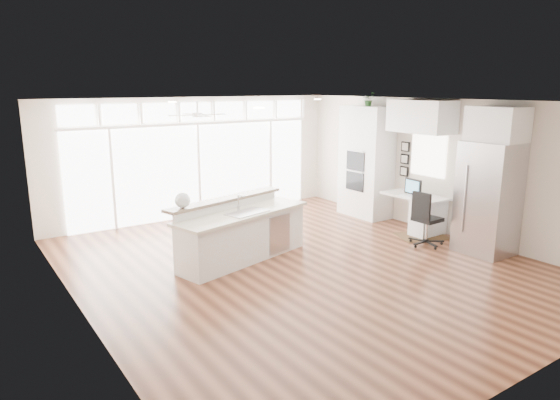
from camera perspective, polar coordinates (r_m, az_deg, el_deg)
floor at (r=8.50m, az=2.44°, el=-7.42°), size 7.00×8.00×0.02m
ceiling at (r=7.97m, az=2.63°, el=11.17°), size 7.00×8.00×0.02m
wall_back at (r=11.53m, az=-9.51°, el=4.82°), size 7.00×0.04×2.70m
wall_front at (r=5.57m, az=28.11°, el=-5.27°), size 7.00×0.04×2.70m
wall_left at (r=6.69m, az=-22.24°, el=-1.84°), size 0.04×8.00×2.70m
wall_right at (r=10.57m, az=17.93°, el=3.64°), size 0.04×8.00×2.70m
glass_wall at (r=11.52m, az=-9.33°, el=3.31°), size 5.80×0.06×2.08m
transom_row at (r=11.38m, az=-9.58°, el=9.93°), size 5.90×0.06×0.40m
desk_window at (r=10.70m, az=16.60°, el=4.92°), size 0.04×0.85×0.85m
ceiling_fan at (r=10.13m, az=-9.43°, el=10.15°), size 1.16×1.16×0.32m
recessed_lights at (r=8.13m, az=1.76°, el=11.07°), size 3.40×3.00×0.02m
oven_cabinet at (r=11.53m, az=9.81°, el=4.30°), size 0.64×1.20×2.50m
desk_nook at (r=10.66m, az=15.08°, el=-1.43°), size 0.72×1.30×0.76m
upper_cabinets at (r=10.40m, az=15.86°, el=9.18°), size 0.64×1.30×0.64m
refrigerator at (r=9.56m, az=22.70°, el=0.19°), size 0.76×0.90×2.00m
fridge_cabinet at (r=9.43m, az=23.59°, el=7.96°), size 0.64×0.90×0.60m
framed_photos at (r=11.11m, az=14.08°, el=4.57°), size 0.06×0.22×0.80m
kitchen_island at (r=8.58m, az=-4.24°, el=-3.52°), size 2.76×1.60×1.03m
rug at (r=10.39m, az=15.91°, el=-3.99°), size 1.14×0.98×0.01m
office_chair at (r=9.73m, az=16.50°, el=-2.05°), size 0.55×0.51×1.03m
fishbowl at (r=8.11m, az=-11.08°, el=-0.02°), size 0.32×0.32×0.25m
monitor at (r=10.48m, az=14.97°, el=1.48°), size 0.11×0.44×0.36m
keyboard at (r=10.39m, az=14.30°, el=0.45°), size 0.15×0.32×0.02m
potted_plant at (r=11.41m, az=10.08°, el=11.10°), size 0.29×0.32×0.23m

